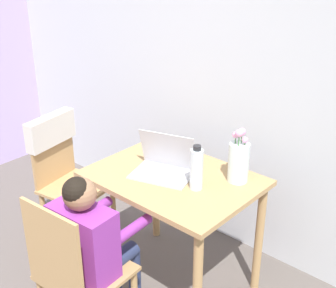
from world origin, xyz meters
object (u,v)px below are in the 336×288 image
object	(u,v)px
chair_occupied	(76,275)
flower_vase	(239,160)
laptop	(165,164)
water_bottle	(197,169)
person_seated	(92,238)
chair_spare	(61,160)

from	to	relation	value
chair_occupied	flower_vase	size ratio (longest dim) A/B	2.80
laptop	water_bottle	xyz separation A→B (m)	(0.24, -0.02, 0.06)
person_seated	flower_vase	distance (m)	0.89
chair_spare	flower_vase	size ratio (longest dim) A/B	2.84
flower_vase	water_bottle	bearing A→B (deg)	-118.69
laptop	water_bottle	bearing A→B (deg)	-22.19
person_seated	water_bottle	world-z (taller)	water_bottle
chair_occupied	laptop	distance (m)	0.77
chair_occupied	water_bottle	xyz separation A→B (m)	(0.23, 0.67, 0.41)
chair_occupied	person_seated	xyz separation A→B (m)	(-0.01, 0.12, 0.15)
flower_vase	water_bottle	size ratio (longest dim) A/B	1.26
flower_vase	water_bottle	distance (m)	0.25
chair_spare	person_seated	world-z (taller)	person_seated
person_seated	water_bottle	bearing A→B (deg)	-117.43
person_seated	water_bottle	xyz separation A→B (m)	(0.23, 0.55, 0.26)
chair_occupied	person_seated	size ratio (longest dim) A/B	0.91
chair_occupied	flower_vase	distance (m)	1.04
chair_spare	laptop	world-z (taller)	laptop
flower_vase	chair_spare	bearing A→B (deg)	-165.04
chair_occupied	chair_spare	distance (m)	1.04
water_bottle	flower_vase	bearing A→B (deg)	61.31
person_seated	water_bottle	size ratio (longest dim) A/B	3.87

